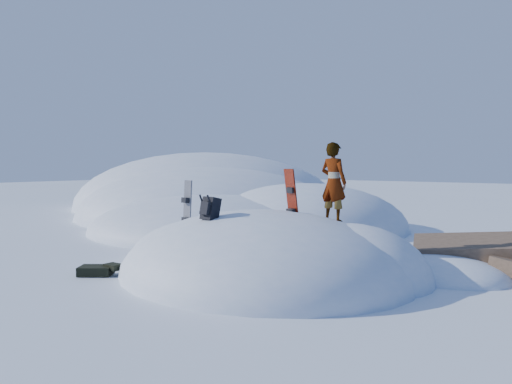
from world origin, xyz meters
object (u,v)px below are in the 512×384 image
Objects in this scene: snowboard_red at (292,203)px; backpack at (210,209)px; snowboard_dark at (187,212)px; person at (334,182)px.

snowboard_red is 1.98m from backpack.
snowboard_red is at bearing 28.84° from snowboard_dark.
snowboard_red is at bearing 66.44° from backpack.
person reaches higher than backpack.
person is at bearing 36.92° from snowboard_red.
snowboard_dark reaches higher than backpack.
person is (1.90, 2.08, 0.55)m from backpack.
snowboard_dark is at bearing 26.63° from person.
backpack is at bearing -107.26° from snowboard_red.
backpack is at bearing 55.98° from person.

